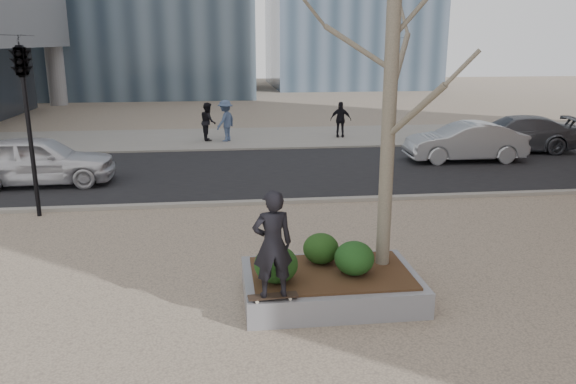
{
  "coord_description": "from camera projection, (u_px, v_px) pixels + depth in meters",
  "views": [
    {
      "loc": [
        -0.82,
        -8.83,
        4.34
      ],
      "look_at": [
        0.5,
        2.0,
        1.4
      ],
      "focal_mm": 35.0,
      "sensor_mm": 36.0,
      "label": 1
    }
  ],
  "objects": [
    {
      "name": "ground",
      "position": [
        273.0,
        301.0,
        9.69
      ],
      "size": [
        120.0,
        120.0,
        0.0
      ],
      "primitive_type": "plane",
      "color": "tan",
      "rests_on": "ground"
    },
    {
      "name": "street",
      "position": [
        245.0,
        172.0,
        19.27
      ],
      "size": [
        60.0,
        8.0,
        0.02
      ],
      "primitive_type": "cube",
      "color": "black",
      "rests_on": "ground"
    },
    {
      "name": "far_sidewalk",
      "position": [
        238.0,
        138.0,
        25.98
      ],
      "size": [
        60.0,
        6.0,
        0.02
      ],
      "primitive_type": "cube",
      "color": "gray",
      "rests_on": "ground"
    },
    {
      "name": "planter",
      "position": [
        330.0,
        286.0,
        9.75
      ],
      "size": [
        3.0,
        2.0,
        0.45
      ],
      "primitive_type": "cube",
      "color": "gray",
      "rests_on": "ground"
    },
    {
      "name": "planter_mulch",
      "position": [
        331.0,
        273.0,
        9.68
      ],
      "size": [
        2.7,
        1.7,
        0.04
      ],
      "primitive_type": "cube",
      "color": "#382314",
      "rests_on": "planter"
    },
    {
      "name": "sycamore_tree",
      "position": [
        391.0,
        76.0,
        9.22
      ],
      "size": [
        2.8,
        2.8,
        6.6
      ],
      "primitive_type": null,
      "color": "gray",
      "rests_on": "planter_mulch"
    },
    {
      "name": "shrub_left",
      "position": [
        276.0,
        264.0,
        9.2
      ],
      "size": [
        0.72,
        0.72,
        0.61
      ],
      "primitive_type": "ellipsoid",
      "color": "black",
      "rests_on": "planter_mulch"
    },
    {
      "name": "shrub_middle",
      "position": [
        321.0,
        248.0,
        10.0
      ],
      "size": [
        0.64,
        0.64,
        0.55
      ],
      "primitive_type": "ellipsoid",
      "color": "#153912",
      "rests_on": "planter_mulch"
    },
    {
      "name": "shrub_right",
      "position": [
        354.0,
        258.0,
        9.51
      ],
      "size": [
        0.68,
        0.68,
        0.58
      ],
      "primitive_type": "ellipsoid",
      "color": "#123B16",
      "rests_on": "planter_mulch"
    },
    {
      "name": "skateboard",
      "position": [
        273.0,
        298.0,
        8.71
      ],
      "size": [
        0.79,
        0.26,
        0.08
      ],
      "primitive_type": null,
      "rotation": [
        0.0,
        0.0,
        0.08
      ],
      "color": "black",
      "rests_on": "planter"
    },
    {
      "name": "skateboarder",
      "position": [
        273.0,
        244.0,
        8.48
      ],
      "size": [
        0.66,
        0.47,
        1.69
      ],
      "primitive_type": "imported",
      "rotation": [
        0.0,
        0.0,
        3.25
      ],
      "color": "black",
      "rests_on": "skateboard"
    },
    {
      "name": "police_car",
      "position": [
        39.0,
        160.0,
        17.31
      ],
      "size": [
        4.55,
        1.92,
        1.53
      ],
      "primitive_type": "imported",
      "rotation": [
        0.0,
        0.0,
        1.59
      ],
      "color": "silver",
      "rests_on": "street"
    },
    {
      "name": "car_silver",
      "position": [
        465.0,
        142.0,
        20.77
      ],
      "size": [
        4.39,
        1.65,
        1.43
      ],
      "primitive_type": "imported",
      "rotation": [
        0.0,
        0.0,
        4.68
      ],
      "color": "#A4A7AC",
      "rests_on": "street"
    },
    {
      "name": "car_third",
      "position": [
        513.0,
        133.0,
        22.7
      ],
      "size": [
        5.15,
        2.81,
        1.42
      ],
      "primitive_type": "imported",
      "rotation": [
        0.0,
        0.0,
        4.54
      ],
      "color": "#52555E",
      "rests_on": "street"
    },
    {
      "name": "pedestrian_a",
      "position": [
        208.0,
        121.0,
        25.08
      ],
      "size": [
        0.75,
        0.9,
        1.69
      ],
      "primitive_type": "imported",
      "rotation": [
        0.0,
        0.0,
        1.71
      ],
      "color": "black",
      "rests_on": "far_sidewalk"
    },
    {
      "name": "pedestrian_b",
      "position": [
        226.0,
        121.0,
        24.84
      ],
      "size": [
        1.22,
        1.35,
        1.82
      ],
      "primitive_type": "imported",
      "rotation": [
        0.0,
        0.0,
        4.12
      ],
      "color": "#44577B",
      "rests_on": "far_sidewalk"
    },
    {
      "name": "pedestrian_c",
      "position": [
        341.0,
        120.0,
        25.86
      ],
      "size": [
        1.03,
        0.63,
        1.64
      ],
      "primitive_type": "imported",
      "rotation": [
        0.0,
        0.0,
        2.89
      ],
      "color": "black",
      "rests_on": "far_sidewalk"
    },
    {
      "name": "traffic_light_near",
      "position": [
        29.0,
        129.0,
        13.83
      ],
      "size": [
        0.6,
        2.48,
        4.5
      ],
      "primitive_type": null,
      "color": "black",
      "rests_on": "ground"
    },
    {
      "name": "traffic_light_far",
      "position": [
        392.0,
        92.0,
        23.86
      ],
      "size": [
        0.6,
        2.48,
        4.5
      ],
      "primitive_type": null,
      "color": "black",
      "rests_on": "ground"
    }
  ]
}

